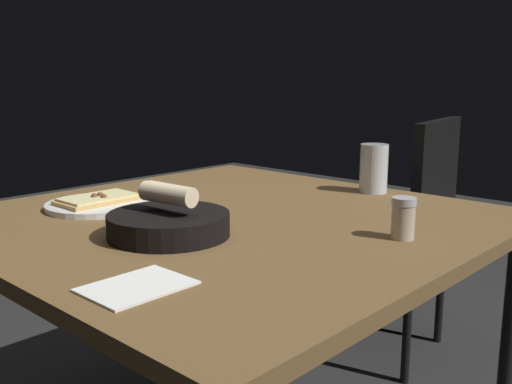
{
  "coord_description": "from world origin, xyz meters",
  "views": [
    {
      "loc": [
        -0.93,
        -0.95,
        1.05
      ],
      "look_at": [
        0.01,
        -0.08,
        0.79
      ],
      "focal_mm": 40.9,
      "sensor_mm": 36.0,
      "label": 1
    }
  ],
  "objects_px": {
    "bread_basket": "(169,221)",
    "pepper_shaker": "(403,221)",
    "dining_table": "(229,238)",
    "pizza_plate": "(98,203)",
    "chair_near": "(401,225)",
    "beer_glass": "(374,171)"
  },
  "relations": [
    {
      "from": "bread_basket",
      "to": "pepper_shaker",
      "type": "xyz_separation_m",
      "value": [
        0.31,
        -0.36,
        0.01
      ]
    },
    {
      "from": "dining_table",
      "to": "pizza_plate",
      "type": "relative_size",
      "value": 4.32
    },
    {
      "from": "dining_table",
      "to": "chair_near",
      "type": "relative_size",
      "value": 1.24
    },
    {
      "from": "pizza_plate",
      "to": "pepper_shaker",
      "type": "bearing_deg",
      "value": -69.2
    },
    {
      "from": "dining_table",
      "to": "beer_glass",
      "type": "xyz_separation_m",
      "value": [
        0.47,
        -0.1,
        0.11
      ]
    },
    {
      "from": "bread_basket",
      "to": "chair_near",
      "type": "relative_size",
      "value": 0.28
    },
    {
      "from": "dining_table",
      "to": "chair_near",
      "type": "distance_m",
      "value": 0.97
    },
    {
      "from": "bread_basket",
      "to": "pepper_shaker",
      "type": "height_order",
      "value": "bread_basket"
    },
    {
      "from": "beer_glass",
      "to": "chair_near",
      "type": "relative_size",
      "value": 0.15
    },
    {
      "from": "beer_glass",
      "to": "pepper_shaker",
      "type": "height_order",
      "value": "beer_glass"
    },
    {
      "from": "pepper_shaker",
      "to": "pizza_plate",
      "type": "bearing_deg",
      "value": 110.8
    },
    {
      "from": "beer_glass",
      "to": "bread_basket",
      "type": "bearing_deg",
      "value": 174.75
    },
    {
      "from": "dining_table",
      "to": "beer_glass",
      "type": "height_order",
      "value": "beer_glass"
    },
    {
      "from": "beer_glass",
      "to": "chair_near",
      "type": "bearing_deg",
      "value": 19.11
    },
    {
      "from": "chair_near",
      "to": "dining_table",
      "type": "bearing_deg",
      "value": -175.98
    },
    {
      "from": "pepper_shaker",
      "to": "beer_glass",
      "type": "bearing_deg",
      "value": 38.82
    },
    {
      "from": "pizza_plate",
      "to": "beer_glass",
      "type": "distance_m",
      "value": 0.75
    },
    {
      "from": "dining_table",
      "to": "bread_basket",
      "type": "relative_size",
      "value": 4.44
    },
    {
      "from": "pizza_plate",
      "to": "chair_near",
      "type": "distance_m",
      "value": 1.16
    },
    {
      "from": "pepper_shaker",
      "to": "dining_table",
      "type": "bearing_deg",
      "value": 104.43
    },
    {
      "from": "pizza_plate",
      "to": "pepper_shaker",
      "type": "relative_size",
      "value": 3.02
    },
    {
      "from": "beer_glass",
      "to": "pepper_shaker",
      "type": "bearing_deg",
      "value": -141.18
    }
  ]
}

